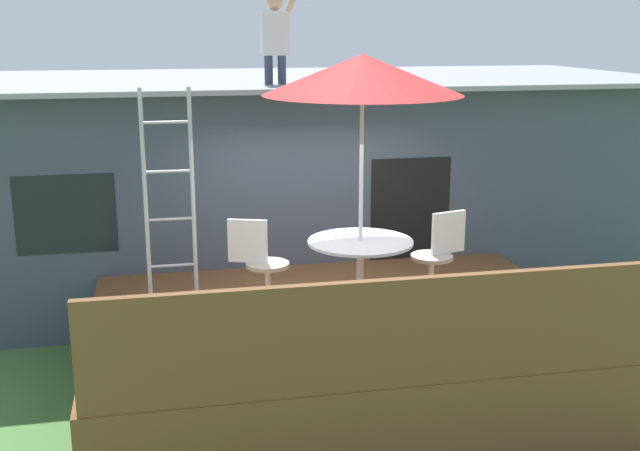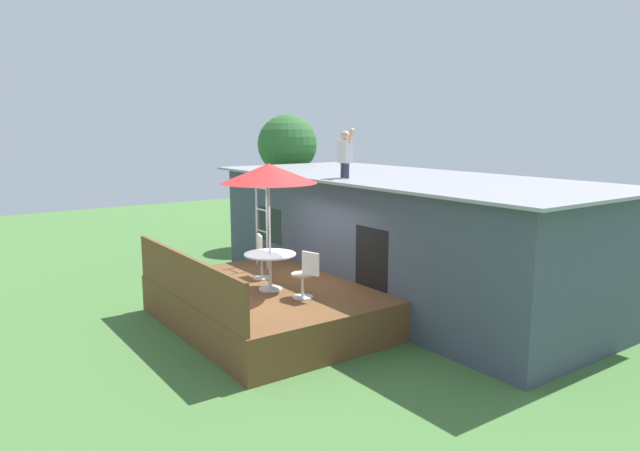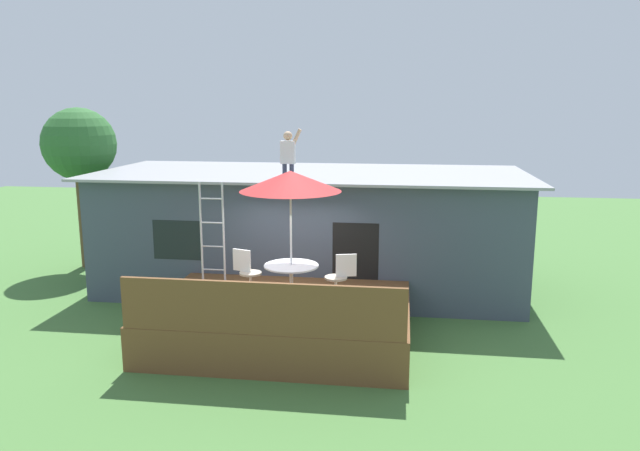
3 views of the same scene
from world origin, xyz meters
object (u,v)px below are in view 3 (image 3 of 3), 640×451
Objects in this scene: person_figure at (288,151)px; patio_chair_left at (247,273)px; patio_umbrella at (290,181)px; backyard_tree at (79,147)px; patio_table at (291,273)px; patio_chair_right at (340,278)px; step_ladder at (212,235)px.

patio_chair_left is at bearing -104.17° from person_figure.
patio_umbrella is 8.26m from backyard_tree.
backyard_tree is at bearing 158.81° from person_figure.
patio_umbrella reaches higher than patio_table.
patio_umbrella is at bearing 161.57° from patio_table.
patio_umbrella reaches higher than patio_chair_right.
backyard_tree is at bearing 145.31° from patio_umbrella.
person_figure is at bearing 46.23° from step_ladder.
step_ladder is (-1.81, 0.84, 0.51)m from patio_table.
person_figure is at bearing -21.19° from backyard_tree.
patio_umbrella is 1.15× the size of step_ladder.
step_ladder reaches higher than patio_chair_left.
step_ladder is (-1.81, 0.84, -1.25)m from patio_umbrella.
step_ladder is at bearing -37.76° from backyard_tree.
person_figure is (-0.46, 2.25, 2.13)m from patio_table.
patio_chair_left is at bearing -17.98° from patio_chair_right.
person_figure is at bearing 101.67° from patio_table.
person_figure is (-0.46, 2.25, 0.37)m from patio_umbrella.
patio_chair_right is (0.90, 0.25, -1.89)m from patio_umbrella.
patio_umbrella is at bearing 0.00° from patio_chair_right.
patio_chair_left is (-0.95, 0.33, -0.13)m from patio_table.
step_ladder is at bearing 155.01° from patio_table.
backyard_tree is at bearing 142.24° from step_ladder.
patio_table is 1.13× the size of patio_chair_right.
patio_umbrella reaches higher than step_ladder.
backyard_tree is (-7.69, 4.45, 2.12)m from patio_chair_right.
backyard_tree reaches higher than person_figure.
step_ladder is 6.47m from backyard_tree.
step_ladder is at bearing -27.76° from patio_chair_right.
step_ladder is 2.53m from person_figure.
patio_table is at bearing -34.69° from backyard_tree.
person_figure reaches higher than patio_umbrella.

